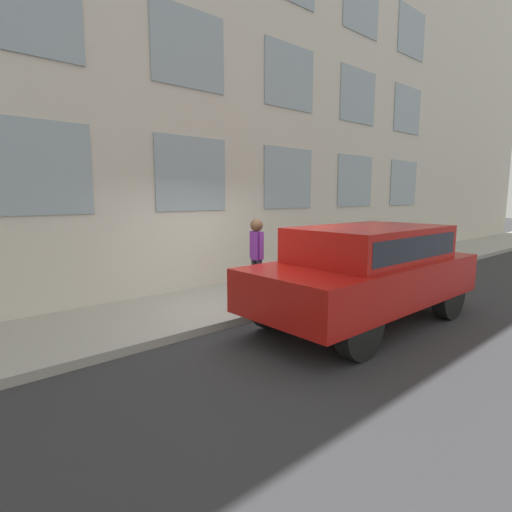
% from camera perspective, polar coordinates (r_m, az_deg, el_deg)
% --- Properties ---
extents(ground_plane, '(80.00, 80.00, 0.00)m').
position_cam_1_polar(ground_plane, '(7.13, 1.67, -8.79)').
color(ground_plane, '#2D2D30').
extents(sidewalk, '(2.37, 60.00, 0.13)m').
position_cam_1_polar(sidewalk, '(7.99, -4.18, -6.43)').
color(sidewalk, '#9E9B93').
rests_on(sidewalk, ground_plane).
extents(building_facade, '(0.33, 40.00, 11.43)m').
position_cam_1_polar(building_facade, '(9.52, -10.27, 30.63)').
color(building_facade, beige).
rests_on(building_facade, ground_plane).
extents(fire_hydrant, '(0.28, 0.41, 0.68)m').
position_cam_1_polar(fire_hydrant, '(7.30, -0.09, -4.51)').
color(fire_hydrant, red).
rests_on(fire_hydrant, sidewalk).
extents(person, '(0.38, 0.25, 1.56)m').
position_cam_1_polar(person, '(7.88, 0.09, 0.82)').
color(person, '#232328').
rests_on(person, sidewalk).
extents(parked_truck_red_near, '(1.88, 4.34, 1.63)m').
position_cam_1_polar(parked_truck_red_near, '(6.89, 15.59, -1.49)').
color(parked_truck_red_near, black).
rests_on(parked_truck_red_near, ground_plane).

